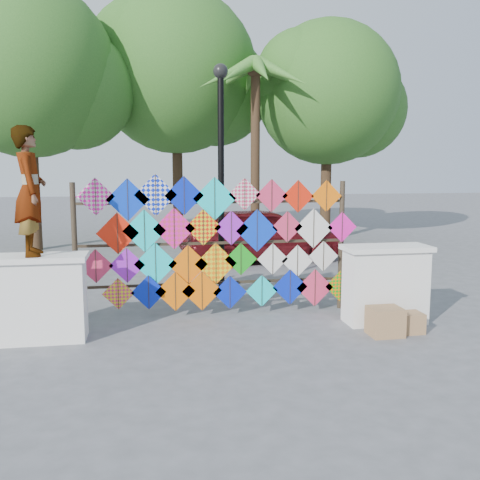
# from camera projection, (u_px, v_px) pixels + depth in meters

# --- Properties ---
(ground) EXTENTS (80.00, 80.00, 0.00)m
(ground) POSITION_uv_depth(u_px,v_px,m) (221.00, 327.00, 8.56)
(ground) COLOR slate
(ground) RESTS_ON ground
(parapet_left) EXTENTS (1.40, 0.65, 1.28)m
(parapet_left) POSITION_uv_depth(u_px,v_px,m) (39.00, 298.00, 7.81)
(parapet_left) COLOR white
(parapet_left) RESTS_ON ground
(parapet_right) EXTENTS (1.40, 0.65, 1.28)m
(parapet_right) POSITION_uv_depth(u_px,v_px,m) (385.00, 284.00, 8.74)
(parapet_right) COLOR white
(parapet_right) RESTS_ON ground
(kite_rack) EXTENTS (4.89, 0.24, 2.44)m
(kite_rack) POSITION_uv_depth(u_px,v_px,m) (216.00, 245.00, 9.10)
(kite_rack) COLOR #32281B
(kite_rack) RESTS_ON ground
(tree_west) EXTENTS (5.85, 5.20, 8.01)m
(tree_west) POSITION_uv_depth(u_px,v_px,m) (31.00, 71.00, 15.88)
(tree_west) COLOR #42291C
(tree_west) RESTS_ON ground
(tree_mid) EXTENTS (6.30, 5.60, 8.61)m
(tree_mid) POSITION_uv_depth(u_px,v_px,m) (179.00, 73.00, 18.55)
(tree_mid) COLOR #42291C
(tree_mid) RESTS_ON ground
(tree_east) EXTENTS (5.40, 4.80, 7.42)m
(tree_east) POSITION_uv_depth(u_px,v_px,m) (330.00, 94.00, 18.05)
(tree_east) COLOR #42291C
(tree_east) RESTS_ON ground
(palm_tree) EXTENTS (3.62, 3.62, 5.83)m
(palm_tree) POSITION_uv_depth(u_px,v_px,m) (255.00, 86.00, 16.07)
(palm_tree) COLOR #42291C
(palm_tree) RESTS_ON ground
(vendor_woman) EXTENTS (0.54, 0.73, 1.85)m
(vendor_woman) POSITION_uv_depth(u_px,v_px,m) (30.00, 191.00, 7.59)
(vendor_woman) COLOR #99999E
(vendor_woman) RESTS_ON parapet_left
(sedan) EXTENTS (4.53, 2.24, 1.48)m
(sedan) POSITION_uv_depth(u_px,v_px,m) (262.00, 234.00, 14.47)
(sedan) COLOR #5E1015
(sedan) RESTS_ON ground
(lamppost) EXTENTS (0.28, 0.28, 4.46)m
(lamppost) POSITION_uv_depth(u_px,v_px,m) (221.00, 159.00, 10.19)
(lamppost) COLOR black
(lamppost) RESTS_ON ground
(cardboard_box_near) EXTENTS (0.49, 0.43, 0.43)m
(cardboard_box_near) POSITION_uv_depth(u_px,v_px,m) (385.00, 321.00, 8.12)
(cardboard_box_near) COLOR #A77650
(cardboard_box_near) RESTS_ON ground
(cardboard_box_far) EXTENTS (0.37, 0.34, 0.31)m
(cardboard_box_far) POSITION_uv_depth(u_px,v_px,m) (410.00, 322.00, 8.27)
(cardboard_box_far) COLOR #A77650
(cardboard_box_far) RESTS_ON ground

